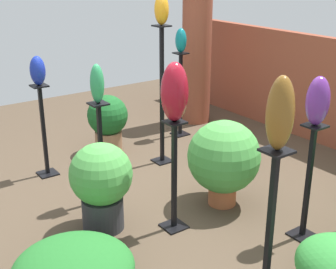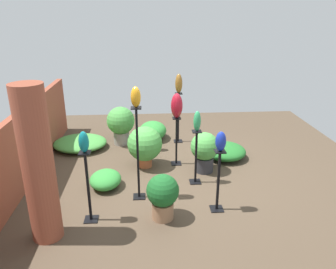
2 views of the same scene
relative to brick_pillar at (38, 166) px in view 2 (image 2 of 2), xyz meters
name	(u,v)px [view 2 (image 2 of 2)]	position (x,y,z in m)	size (l,w,h in m)	color
ground_plane	(171,176)	(1.63, -1.82, -1.06)	(8.00, 8.00, 0.00)	#4C3D2D
brick_wall_back	(25,147)	(1.63, 0.77, -0.40)	(5.60, 0.12, 1.33)	brown
brick_pillar	(38,166)	(0.00, 0.00, 0.00)	(0.40, 0.40, 2.13)	brown
pedestal_teal	(89,190)	(0.34, -0.53, -0.56)	(0.20, 0.20, 1.10)	black
pedestal_cobalt	(218,184)	(0.48, -2.44, -0.61)	(0.20, 0.20, 1.00)	black
pedestal_amber	(138,158)	(0.93, -1.23, -0.34)	(0.20, 0.20, 1.55)	black
pedestal_violet	(137,131)	(2.90, -1.16, -0.61)	(0.20, 0.20, 1.00)	black
pedestal_bronze	(178,120)	(3.36, -2.11, -0.53)	(0.20, 0.20, 1.17)	black
pedestal_ruby	(176,143)	(2.15, -1.96, -0.62)	(0.20, 0.20, 0.98)	black
pedestal_jade	(196,160)	(1.37, -2.23, -0.62)	(0.20, 0.20, 0.99)	black
art_vase_teal	(84,142)	(0.34, -0.53, 0.19)	(0.15, 0.14, 0.30)	#0F727A
art_vase_cobalt	(221,141)	(0.48, -2.44, 0.08)	(0.15, 0.16, 0.30)	#192D9E
art_vase_amber	(136,97)	(0.93, -1.23, 0.65)	(0.15, 0.15, 0.32)	orange
art_vase_violet	(136,98)	(2.90, -1.16, 0.12)	(0.18, 0.19, 0.39)	#6B2D8C
art_vase_bronze	(179,84)	(3.36, -2.11, 0.33)	(0.16, 0.16, 0.44)	brown
art_vase_ruby	(177,106)	(2.15, -1.96, 0.16)	(0.21, 0.23, 0.48)	maroon
art_vase_jade	(197,121)	(1.37, -2.23, 0.10)	(0.12, 0.13, 0.35)	#2D9356
potted_plant_front_right	(163,194)	(0.32, -1.59, -0.66)	(0.48, 0.48, 0.71)	#936B4C
potted_plant_near_pillar	(145,144)	(2.08, -1.34, -0.59)	(0.68, 0.68, 0.83)	#B25B38
potted_plant_mid_left	(205,150)	(1.80, -2.46, -0.62)	(0.54, 0.54, 0.78)	#2D2D33
potted_plant_front_left	(121,123)	(3.31, -0.79, -0.55)	(0.63, 0.63, 0.88)	gray
foliage_bed_east	(225,151)	(2.38, -3.01, -0.91)	(0.87, 0.87, 0.30)	#236B28
foliage_bed_west	(153,130)	(3.58, -1.52, -0.86)	(0.80, 0.65, 0.42)	#338C38
foliage_bed_center	(80,143)	(3.09, 0.13, -0.94)	(1.03, 1.18, 0.26)	#479942
foliage_bed_rear	(106,180)	(1.31, -0.64, -0.92)	(0.65, 0.55, 0.28)	#338C38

